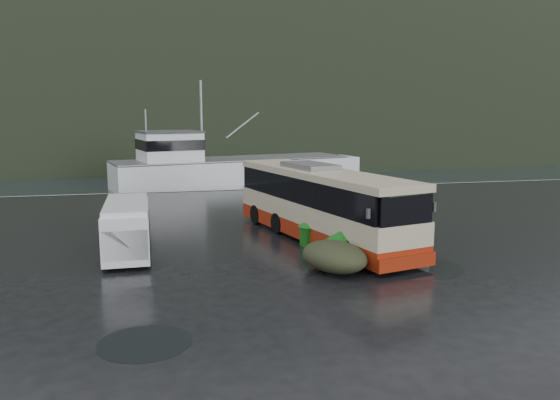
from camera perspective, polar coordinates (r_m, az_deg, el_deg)
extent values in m
plane|color=black|center=(24.92, 1.26, -5.40)|extent=(160.00, 160.00, 0.00)
cube|color=black|center=(133.68, -10.09, 6.44)|extent=(300.00, 180.00, 0.02)
cube|color=#999993|center=(44.24, -4.91, 1.05)|extent=(160.00, 0.60, 1.50)
ellipsoid|color=black|center=(273.93, -9.29, 7.85)|extent=(780.00, 540.00, 570.00)
cylinder|color=black|center=(23.06, 14.43, -6.90)|extent=(3.41, 3.41, 0.01)
cylinder|color=black|center=(15.97, -13.95, -14.28)|extent=(2.58, 2.58, 0.01)
cylinder|color=black|center=(31.34, 12.88, -2.57)|extent=(2.91, 2.91, 0.01)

